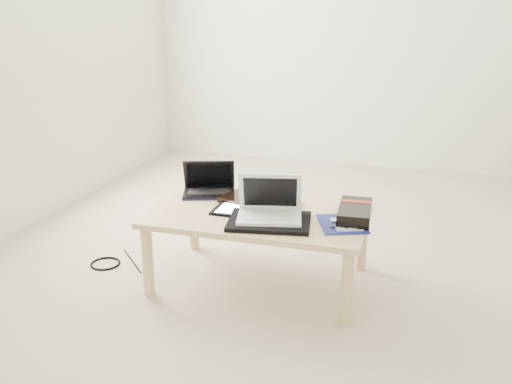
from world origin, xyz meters
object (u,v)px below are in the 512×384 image
(netbook, at_px, (209,187))
(coffee_table, at_px, (260,220))
(white_laptop, at_px, (270,208))
(gpu_box, at_px, (355,212))

(netbook, bearing_deg, coffee_table, -27.95)
(coffee_table, height_order, netbook, netbook)
(coffee_table, distance_m, white_laptop, 0.18)
(netbook, xyz_separation_m, white_laptop, (0.44, -0.31, 0.02))
(coffee_table, bearing_deg, netbook, 152.05)
(white_laptop, xyz_separation_m, gpu_box, (0.40, 0.15, -0.03))
(coffee_table, xyz_separation_m, white_laptop, (0.08, -0.12, 0.11))
(netbook, height_order, white_laptop, white_laptop)
(gpu_box, bearing_deg, white_laptop, -159.76)
(netbook, relative_size, white_laptop, 0.96)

